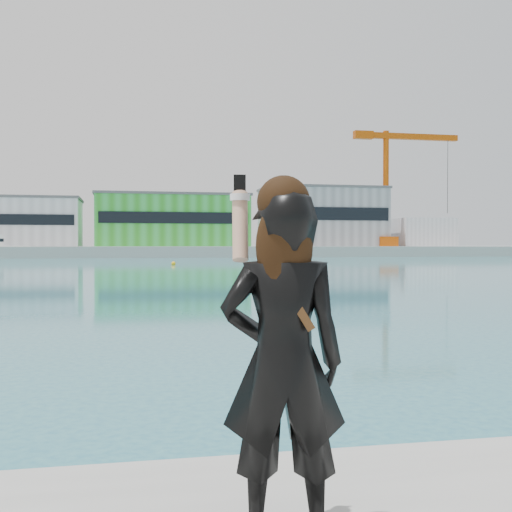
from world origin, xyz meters
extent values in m
cube|color=#9E9E99|center=(0.00, 130.00, 1.00)|extent=(320.00, 40.00, 2.00)
cube|color=silver|center=(-22.00, 128.00, 6.50)|extent=(24.00, 15.00, 9.00)
cube|color=black|center=(-22.00, 120.40, 6.95)|extent=(22.80, 0.20, 1.98)
cube|color=#59595B|center=(-22.00, 128.00, 11.25)|extent=(24.48, 15.30, 0.50)
cube|color=green|center=(8.00, 128.00, 7.00)|extent=(30.00, 16.00, 10.00)
cube|color=black|center=(8.00, 119.90, 7.50)|extent=(28.50, 0.20, 2.20)
cube|color=#59595B|center=(8.00, 128.00, 12.25)|extent=(30.60, 16.32, 0.50)
cube|color=gray|center=(40.00, 128.00, 8.00)|extent=(25.00, 15.00, 12.00)
cube|color=black|center=(40.00, 120.40, 8.60)|extent=(23.75, 0.20, 2.64)
cube|color=#59595B|center=(40.00, 128.00, 14.25)|extent=(25.50, 15.30, 0.50)
cube|color=silver|center=(62.00, 126.00, 5.00)|extent=(12.00, 10.00, 6.00)
cube|color=#C44E0B|center=(52.00, 122.00, 3.00)|extent=(4.00, 4.00, 2.00)
cylinder|color=#C44E0B|center=(52.00, 122.00, 15.00)|extent=(1.20, 1.20, 22.00)
cube|color=#C44E0B|center=(58.00, 122.00, 25.00)|extent=(20.00, 1.20, 1.20)
cube|color=#C44E0B|center=(47.00, 122.00, 25.00)|extent=(4.00, 1.60, 1.60)
cylinder|color=black|center=(66.00, 122.00, 17.00)|extent=(0.10, 0.10, 16.00)
cylinder|color=silver|center=(22.00, 121.00, 6.00)|extent=(0.16, 0.16, 8.00)
cube|color=red|center=(22.60, 121.00, 9.40)|extent=(1.20, 0.04, 0.80)
sphere|color=yellow|center=(4.08, 70.41, 0.00)|extent=(0.50, 0.50, 0.50)
imported|color=black|center=(-0.61, -0.30, 1.70)|extent=(0.71, 0.52, 1.79)
sphere|color=black|center=(-0.61, -0.32, 2.53)|extent=(0.28, 0.28, 0.28)
ellipsoid|color=black|center=(-0.62, -0.37, 2.31)|extent=(0.30, 0.16, 0.48)
cylinder|color=tan|center=(-0.81, -0.17, 2.41)|extent=(0.11, 0.22, 0.39)
cylinder|color=white|center=(-0.81, -0.13, 2.57)|extent=(0.11, 0.11, 0.04)
cube|color=black|center=(-0.80, -0.09, 2.63)|extent=(0.07, 0.02, 0.13)
cube|color=#4C2D14|center=(-0.59, -0.39, 2.06)|extent=(0.25, 0.05, 0.37)
camera|label=1|loc=(-1.42, -3.53, 2.31)|focal=45.00mm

